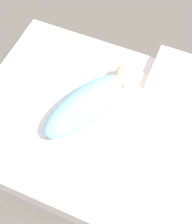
# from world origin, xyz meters

# --- Properties ---
(ground_plane) EXTENTS (12.00, 12.00, 0.00)m
(ground_plane) POSITION_xyz_m (0.00, 0.00, 0.00)
(ground_plane) COLOR #514C47
(bed_mattress) EXTENTS (1.36, 0.97, 0.17)m
(bed_mattress) POSITION_xyz_m (0.00, 0.00, 0.09)
(bed_mattress) COLOR white
(bed_mattress) RESTS_ON ground_plane
(burp_cloth) EXTENTS (0.16, 0.21, 0.02)m
(burp_cloth) POSITION_xyz_m (-0.03, -0.24, 0.18)
(burp_cloth) COLOR white
(burp_cloth) RESTS_ON bed_mattress
(swaddled_baby) EXTENTS (0.36, 0.57, 0.15)m
(swaddled_baby) POSITION_xyz_m (0.10, -0.03, 0.25)
(swaddled_baby) COLOR #7FB7E5
(swaddled_baby) RESTS_ON bed_mattress
(pillow) EXTENTS (0.32, 0.28, 0.07)m
(pillow) POSITION_xyz_m (-0.27, -0.38, 0.21)
(pillow) COLOR white
(pillow) RESTS_ON bed_mattress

